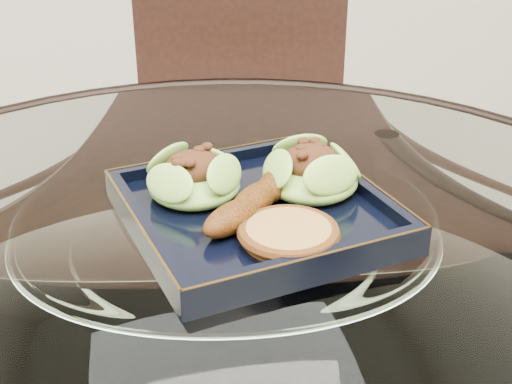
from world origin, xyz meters
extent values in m
cylinder|color=white|center=(0.00, 0.00, 0.76)|extent=(1.10, 1.10, 0.01)
torus|color=black|center=(0.00, 0.00, 0.76)|extent=(1.13, 1.13, 0.02)
cylinder|color=black|center=(0.28, 0.28, 0.38)|extent=(0.04, 0.04, 0.75)
cube|color=black|center=(0.10, 0.48, 0.46)|extent=(0.48, 0.48, 0.04)
cube|color=black|center=(0.13, 0.66, 0.72)|extent=(0.39, 0.10, 0.45)
cylinder|color=black|center=(-0.04, 0.69, 0.22)|extent=(0.03, 0.03, 0.44)
cylinder|color=black|center=(0.30, 0.62, 0.22)|extent=(0.03, 0.03, 0.44)
cube|color=black|center=(0.04, 0.05, 0.77)|extent=(0.33, 0.33, 0.02)
ellipsoid|color=#4B8B28|center=(-0.02, 0.10, 0.80)|extent=(0.14, 0.14, 0.04)
ellipsoid|color=#62A931|center=(0.11, 0.08, 0.80)|extent=(0.13, 0.13, 0.04)
ellipsoid|color=#6B340B|center=(0.04, 0.04, 0.80)|extent=(0.14, 0.15, 0.03)
cylinder|color=#A67837|center=(0.06, -0.02, 0.79)|extent=(0.10, 0.10, 0.02)
camera|label=1|loc=(-0.09, -0.62, 1.16)|focal=50.00mm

